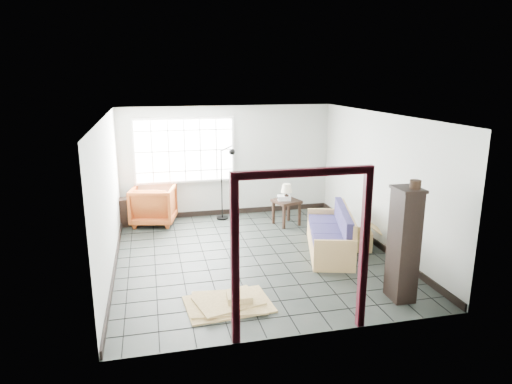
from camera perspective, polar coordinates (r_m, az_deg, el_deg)
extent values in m
plane|color=black|center=(8.60, -0.31, -7.99)|extent=(5.50, 5.50, 0.00)
cube|color=#B6BBB3|center=(10.84, -3.60, 3.86)|extent=(5.00, 0.02, 2.60)
cube|color=#B6BBB3|center=(5.67, 5.95, -6.10)|extent=(5.00, 0.02, 2.60)
cube|color=#B6BBB3|center=(8.03, -17.98, -0.57)|extent=(0.02, 5.50, 2.60)
cube|color=#B6BBB3|center=(9.08, 15.25, 1.30)|extent=(0.02, 5.50, 2.60)
cube|color=white|center=(7.98, -0.34, 9.53)|extent=(5.00, 5.50, 0.02)
cube|color=black|center=(11.11, -3.48, -2.46)|extent=(4.95, 0.03, 0.12)
cube|color=black|center=(8.42, -17.19, -8.74)|extent=(0.03, 5.45, 0.12)
cube|color=black|center=(9.41, 14.65, -6.08)|extent=(0.03, 5.45, 0.12)
cube|color=silver|center=(10.63, -8.93, 5.14)|extent=(2.32, 0.06, 1.52)
cube|color=white|center=(10.59, -8.91, 5.11)|extent=(2.20, 0.02, 1.40)
cube|color=#3C0D16|center=(5.60, -2.63, -9.05)|extent=(0.10, 0.08, 2.10)
cube|color=#3C0D16|center=(6.12, 13.35, -7.36)|extent=(0.10, 0.08, 2.10)
cube|color=#3C0D16|center=(5.48, 6.01, 2.44)|extent=(1.80, 0.08, 0.10)
cube|color=#A8864C|center=(8.85, 9.13, -6.40)|extent=(1.21, 1.94, 0.33)
cube|color=#A8864C|center=(7.94, 9.84, -7.93)|extent=(0.71, 0.26, 0.58)
cube|color=#A8864C|center=(9.68, 8.60, -3.73)|extent=(0.71, 0.26, 0.58)
cube|color=#A8864C|center=(8.78, 11.34, -4.34)|extent=(0.58, 1.76, 0.63)
cube|color=#1D1A41|center=(8.21, 9.49, -6.34)|extent=(0.79, 0.74, 0.15)
cube|color=#1D1A41|center=(8.17, 11.39, -4.90)|extent=(0.29, 0.59, 0.47)
cube|color=#1D1A41|center=(8.77, 9.07, -4.95)|extent=(0.79, 0.74, 0.15)
cube|color=#1D1A41|center=(8.73, 10.84, -3.61)|extent=(0.29, 0.59, 0.47)
cube|color=#1D1A41|center=(9.33, 8.70, -3.74)|extent=(0.79, 0.74, 0.15)
cube|color=#1D1A41|center=(9.30, 10.37, -2.47)|extent=(0.29, 0.59, 0.47)
imported|color=maroon|center=(10.53, -12.68, -1.37)|extent=(1.10, 1.05, 0.96)
cube|color=black|center=(10.21, 3.84, -1.17)|extent=(0.66, 0.66, 0.06)
cube|color=black|center=(10.01, 3.51, -3.17)|extent=(0.07, 0.07, 0.52)
cube|color=black|center=(10.24, 5.44, -2.79)|extent=(0.07, 0.07, 0.52)
cube|color=black|center=(10.34, 2.20, -2.57)|extent=(0.07, 0.07, 0.52)
cube|color=black|center=(10.57, 4.09, -2.22)|extent=(0.07, 0.07, 0.52)
cylinder|color=black|center=(10.13, 3.83, -0.71)|extent=(0.11, 0.11, 0.13)
cylinder|color=black|center=(10.10, 3.84, -0.09)|extent=(0.03, 0.03, 0.09)
cone|color=beige|center=(10.08, 3.85, 0.48)|extent=(0.29, 0.29, 0.19)
cube|color=silver|center=(10.17, 3.52, -0.74)|extent=(0.31, 0.26, 0.10)
cylinder|color=black|center=(10.16, 2.73, -0.75)|extent=(0.03, 0.06, 0.06)
cylinder|color=black|center=(10.78, -4.23, -3.25)|extent=(0.32, 0.32, 0.03)
cylinder|color=black|center=(10.56, -4.31, 0.95)|extent=(0.03, 0.03, 1.61)
cylinder|color=black|center=(10.34, -3.73, 5.46)|extent=(0.27, 0.08, 0.14)
sphere|color=black|center=(10.30, -3.05, 5.03)|extent=(0.17, 0.17, 0.14)
cube|color=black|center=(10.58, -14.74, -2.36)|extent=(0.81, 0.32, 0.63)
cube|color=black|center=(10.58, -14.74, -2.31)|extent=(0.75, 0.27, 0.03)
cube|color=black|center=(7.09, 17.96, -6.34)|extent=(0.33, 0.43, 1.70)
cube|color=black|center=(6.85, 18.51, 0.35)|extent=(0.37, 0.48, 0.04)
cylinder|color=black|center=(6.81, 19.30, 0.91)|extent=(0.21, 0.21, 0.12)
cube|color=olive|center=(9.16, 12.37, -6.84)|extent=(0.65, 0.58, 0.02)
cube|color=black|center=(9.07, 10.73, -5.81)|extent=(0.16, 0.42, 0.37)
cube|color=olive|center=(9.14, 14.11, -5.84)|extent=(0.16, 0.42, 0.37)
cube|color=olive|center=(8.90, 12.59, -6.30)|extent=(0.52, 0.19, 0.37)
cube|color=olive|center=(9.30, 12.27, -5.37)|extent=(0.52, 0.19, 0.37)
cube|color=olive|center=(8.98, 10.32, -4.31)|extent=(0.33, 0.47, 0.15)
cube|color=olive|center=(9.07, 14.68, -4.37)|extent=(0.33, 0.47, 0.15)
cube|color=olive|center=(6.91, -3.47, -13.82)|extent=(1.30, 0.97, 0.03)
cube|color=olive|center=(6.90, -3.47, -13.63)|extent=(1.16, 0.91, 0.03)
cube|color=olive|center=(6.89, -3.47, -13.44)|extent=(1.06, 0.87, 0.03)
cube|color=olive|center=(6.84, -2.10, -13.02)|extent=(0.38, 0.31, 0.10)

